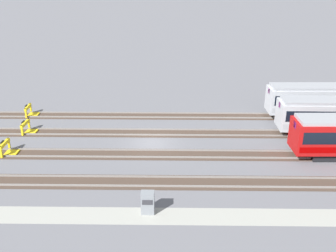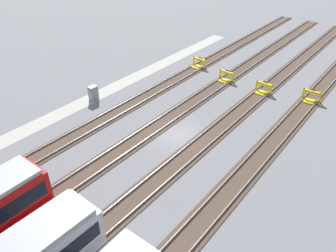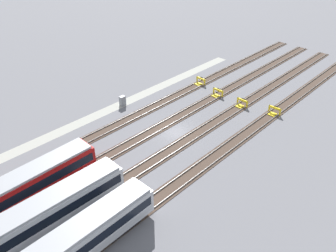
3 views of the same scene
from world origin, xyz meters
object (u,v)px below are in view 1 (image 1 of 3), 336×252
(bumper_stop_near_inner_track, at_px, (8,149))
(electrical_cabinet, at_px, (148,202))
(bumper_stop_far_inner_track, at_px, (31,111))
(bumper_stop_middle_track, at_px, (28,128))

(bumper_stop_near_inner_track, xyz_separation_m, electrical_cabinet, (13.19, -8.95, 0.29))
(bumper_stop_near_inner_track, relative_size, bumper_stop_far_inner_track, 1.00)
(bumper_stop_near_inner_track, bearing_deg, bumper_stop_far_inner_track, 97.60)
(bumper_stop_near_inner_track, bearing_deg, electrical_cabinet, -34.17)
(electrical_cabinet, bearing_deg, bumper_stop_near_inner_track, 145.83)
(bumper_stop_near_inner_track, distance_m, electrical_cabinet, 15.94)
(bumper_stop_middle_track, bearing_deg, electrical_cabinet, -46.70)
(bumper_stop_far_inner_track, bearing_deg, bumper_stop_near_inner_track, -82.40)
(bumper_stop_near_inner_track, distance_m, bumper_stop_middle_track, 4.92)
(bumper_stop_near_inner_track, height_order, electrical_cabinet, electrical_cabinet)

